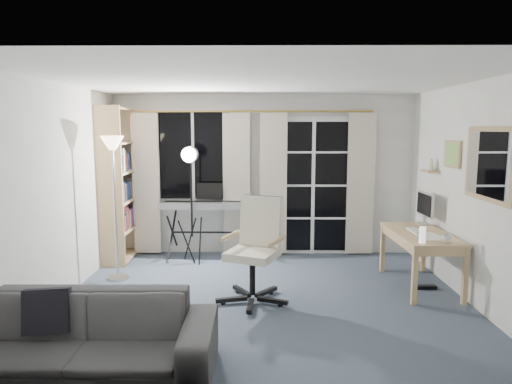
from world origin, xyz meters
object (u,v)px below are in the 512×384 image
Objects in this scene: keyboard_piano at (209,206)px; monitor at (425,205)px; torchiere_lamp at (113,165)px; mug at (447,238)px; studio_light at (190,168)px; desk at (421,239)px; office_chair at (257,239)px; bookshelf at (117,188)px; sofa at (80,325)px.

keyboard_piano is 2.98m from monitor.
torchiere_lamp reaches higher than mug.
torchiere_lamp is 1.09m from studio_light.
desk is 2.62× the size of monitor.
office_chair reaches higher than monitor.
desk is 11.54× the size of mug.
torchiere_lamp is at bearing -177.59° from office_chair.
desk is at bearing -17.90° from bookshelf.
mug is at bearing -31.10° from keyboard_piano.
keyboard_piano is at bearing -0.51° from bookshelf.
torchiere_lamp is at bearing 100.14° from sofa.
sofa is (0.42, -2.27, -1.05)m from torchiere_lamp.
desk is (3.74, -0.24, -0.87)m from torchiere_lamp.
office_chair is (1.78, -0.64, -0.78)m from torchiere_lamp.
sofa is (0.69, -3.23, -0.64)m from bookshelf.
torchiere_lamp is 0.88× the size of sofa.
office_chair is 2.33m from monitor.
bookshelf is 1.07× the size of sofa.
bookshelf reaches higher than sofa.
bookshelf is 1.75× the size of desk.
monitor is (2.87, -0.77, 0.14)m from keyboard_piano.
keyboard_piano is at bearing 42.53° from torchiere_lamp.
office_chair reaches higher than mug.
desk is at bearing 31.03° from sofa.
monitor is at bearing -11.34° from bookshelf.
torchiere_lamp is 1.58× the size of office_chair.
torchiere_lamp is 3.98m from mug.
keyboard_piano reaches higher than monitor.
monitor is 0.23× the size of sofa.
torchiere_lamp is 3.77× the size of monitor.
torchiere_lamp reaches higher than sofa.
sofa is (-3.51, -2.48, -0.52)m from monitor.
bookshelf reaches higher than monitor.
bookshelf is 1.22× the size of torchiere_lamp.
keyboard_piano is at bearing 163.49° from monitor.
sofa is (-3.31, -2.03, -0.18)m from desk.
torchiere_lamp is 3.98m from monitor.
torchiere_lamp is (0.27, -0.96, 0.41)m from bookshelf.
torchiere_lamp is at bearing -75.56° from bookshelf.
torchiere_lamp is at bearing 169.09° from mug.
office_chair reaches higher than keyboard_piano.
bookshelf reaches higher than keyboard_piano.
torchiere_lamp is at bearing -178.55° from monitor.
office_chair is 2.06m from mug.
sofa is (-0.42, -2.95, -0.95)m from studio_light.
office_chair is at bearing -39.26° from bookshelf.
mug is (2.78, -1.72, -0.06)m from keyboard_piano.
mug is (-0.10, -0.95, -0.20)m from monitor.
bookshelf is at bearing -178.64° from keyboard_piano.
monitor is at bearing 34.78° from sofa.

